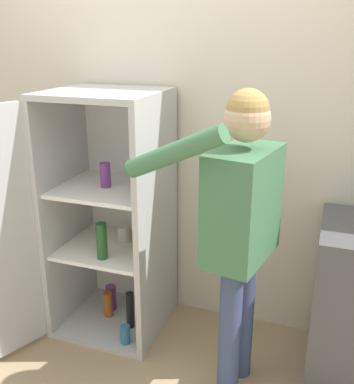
% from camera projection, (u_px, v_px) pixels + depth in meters
% --- Properties ---
extents(wall_back, '(7.00, 0.06, 2.55)m').
position_uv_depth(wall_back, '(158.00, 129.00, 2.93)').
color(wall_back, beige).
rests_on(wall_back, ground_plane).
extents(refrigerator, '(0.97, 1.24, 1.55)m').
position_uv_depth(refrigerator, '(89.00, 220.00, 2.79)').
color(refrigerator, '#B7BABC').
rests_on(refrigerator, ground_plane).
extents(person, '(0.71, 0.59, 1.63)m').
position_uv_depth(person, '(241.00, 213.00, 2.21)').
color(person, '#384770').
rests_on(person, ground_plane).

